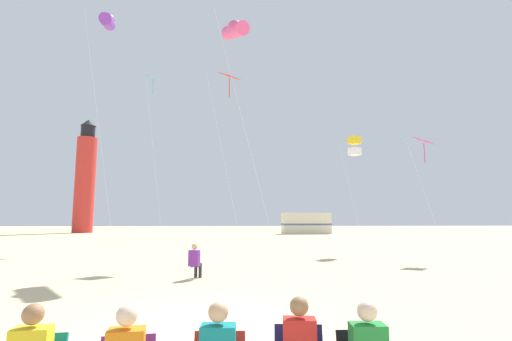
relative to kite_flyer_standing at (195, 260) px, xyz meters
The scene contains 10 objects.
ground 5.58m from the kite_flyer_standing, 81.71° to the right, with size 200.00×200.00×0.00m, color #D3BC8C.
kite_flyer_standing is the anchor object (origin of this frame).
kite_box_gold 14.04m from the kite_flyer_standing, 47.18° to the left, with size 1.37×1.37×7.01m.
kite_tube_rainbow 11.97m from the kite_flyer_standing, 75.71° to the left, with size 2.99×3.33×12.14m.
kite_diamond_magenta 13.55m from the kite_flyer_standing, 27.10° to the left, with size 1.70×1.70×6.22m.
kite_diamond_cyan 18.82m from the kite_flyer_standing, 108.52° to the left, with size 1.78×1.78×12.70m.
kite_tube_violet 16.69m from the kite_flyer_standing, 126.77° to the left, with size 2.17×2.63×14.29m.
kite_diamond_scarlet 10.69m from the kite_flyer_standing, 81.30° to the left, with size 2.03×1.82×9.78m.
lighthouse_distant 48.25m from the kite_flyer_standing, 115.57° to the left, with size 2.80×2.80×16.80m.
rv_van_cream 38.97m from the kite_flyer_standing, 73.53° to the left, with size 6.58×2.75×2.80m.
Camera 1 is at (0.47, -7.27, 1.96)m, focal length 26.10 mm.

